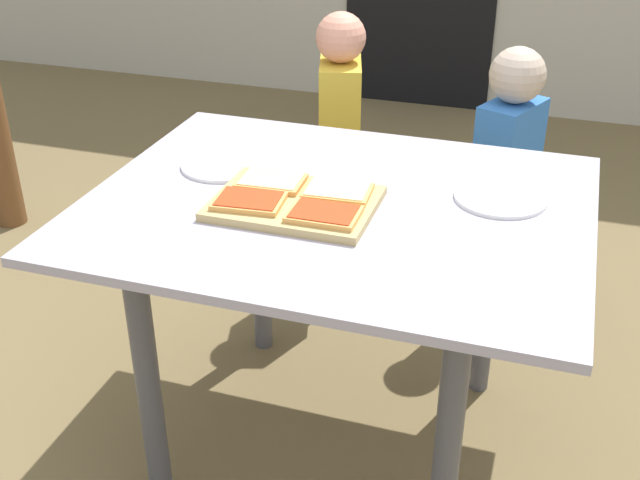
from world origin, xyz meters
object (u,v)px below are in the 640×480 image
object	(u,v)px
plate_white_right	(500,198)
pizza_slice_near_left	(249,201)
pizza_slice_near_right	(324,214)
child_left	(340,140)
plate_white_left	(224,165)
cutting_board	(295,203)
dining_table	(337,243)
child_right	(506,167)
pizza_slice_far_left	(271,181)
pizza_slice_far_right	(339,191)

from	to	relation	value
plate_white_right	pizza_slice_near_left	bearing A→B (deg)	-155.90
pizza_slice_near_right	child_left	size ratio (longest dim) A/B	0.16
plate_white_left	cutting_board	bearing A→B (deg)	-33.09
cutting_board	plate_white_left	bearing A→B (deg)	146.91
pizza_slice_near_right	plate_white_left	xyz separation A→B (m)	(-0.37, 0.24, -0.02)
dining_table	plate_white_left	world-z (taller)	plate_white_left
child_right	pizza_slice_far_left	bearing A→B (deg)	-122.31
cutting_board	plate_white_right	bearing A→B (deg)	22.72
dining_table	pizza_slice_near_left	distance (m)	0.27
pizza_slice_far_right	cutting_board	bearing A→B (deg)	-146.77
child_right	plate_white_right	bearing A→B (deg)	-86.80
cutting_board	child_right	size ratio (longest dim) A/B	0.40
pizza_slice_far_left	plate_white_right	world-z (taller)	pizza_slice_far_left
plate_white_right	child_left	xyz separation A→B (m)	(-0.62, 0.68, -0.18)
pizza_slice_far_left	child_left	world-z (taller)	child_left
pizza_slice_near_left	child_right	distance (m)	1.12
dining_table	child_right	world-z (taller)	child_right
plate_white_right	plate_white_left	size ratio (longest dim) A/B	1.00
pizza_slice_far_right	plate_white_left	xyz separation A→B (m)	(-0.36, 0.11, -0.02)
cutting_board	pizza_slice_far_left	size ratio (longest dim) A/B	2.29
cutting_board	child_right	distance (m)	1.02
pizza_slice_near_left	plate_white_right	size ratio (longest dim) A/B	0.76
dining_table	child_right	size ratio (longest dim) A/B	1.26
pizza_slice_near_left	pizza_slice_far_left	bearing A→B (deg)	85.56
cutting_board	plate_white_left	xyz separation A→B (m)	(-0.27, 0.18, -0.01)
pizza_slice_far_left	pizza_slice_far_right	bearing A→B (deg)	-1.52
cutting_board	child_right	xyz separation A→B (m)	(0.44, 0.90, -0.22)
plate_white_right	child_left	bearing A→B (deg)	132.51
child_left	pizza_slice_far_right	bearing A→B (deg)	-73.55
plate_white_right	pizza_slice_near_right	bearing A→B (deg)	-144.94
pizza_slice_far_left	pizza_slice_near_left	size ratio (longest dim) A/B	0.98
pizza_slice_far_left	pizza_slice_far_right	distance (m)	0.18
cutting_board	child_left	world-z (taller)	child_left
plate_white_right	plate_white_left	world-z (taller)	same
pizza_slice_far_right	child_right	bearing A→B (deg)	67.67
cutting_board	child_left	size ratio (longest dim) A/B	0.37
child_left	child_right	world-z (taller)	child_left
child_left	child_right	bearing A→B (deg)	1.73
pizza_slice_far_right	child_left	size ratio (longest dim) A/B	0.16
pizza_slice_near_left	pizza_slice_far_right	xyz separation A→B (m)	(0.19, 0.12, 0.00)
pizza_slice_far_right	plate_white_left	bearing A→B (deg)	162.72
cutting_board	pizza_slice_far_right	distance (m)	0.11
plate_white_left	dining_table	bearing A→B (deg)	-17.58
dining_table	plate_white_left	distance (m)	0.40
cutting_board	pizza_slice_far_left	bearing A→B (deg)	142.55
child_left	child_right	xyz separation A→B (m)	(0.58, 0.02, -0.03)
cutting_board	plate_white_left	size ratio (longest dim) A/B	1.70
cutting_board	pizza_slice_near_right	xyz separation A→B (m)	(0.10, -0.07, 0.02)
pizza_slice_far_left	plate_white_left	distance (m)	0.21
cutting_board	plate_white_right	size ratio (longest dim) A/B	1.70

